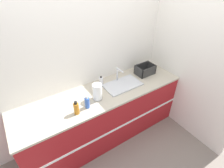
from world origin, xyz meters
TOP-DOWN VIEW (x-y plane):
  - ground_plane at (0.00, 0.00)m, footprint 12.00×12.00m
  - wall_back at (0.00, 0.70)m, footprint 4.90×0.06m
  - wall_right at (1.28, 0.33)m, footprint 0.06×2.67m
  - counter_cabinet at (0.00, 0.33)m, footprint 2.53×0.69m
  - sink at (0.35, 0.33)m, footprint 0.56×0.33m
  - paper_towel_roll at (-0.12, 0.26)m, footprint 0.13×0.13m
  - dish_rack at (0.86, 0.40)m, footprint 0.30×0.21m
  - bottle_blue at (-0.32, 0.18)m, footprint 0.06×0.06m
  - bottle_amber at (-0.48, 0.15)m, footprint 0.07×0.07m
  - soap_dispenser at (0.09, 0.53)m, footprint 0.06×0.06m

SIDE VIEW (x-z plane):
  - ground_plane at x=0.00m, z-range 0.00..0.00m
  - counter_cabinet at x=0.00m, z-range 0.00..0.89m
  - sink at x=0.35m, z-range 0.79..1.03m
  - dish_rack at x=0.86m, z-range 0.88..1.03m
  - soap_dispenser at x=0.09m, z-range 0.89..1.02m
  - bottle_blue at x=-0.32m, z-range 0.88..1.07m
  - bottle_amber at x=-0.48m, z-range 0.88..1.07m
  - paper_towel_roll at x=-0.12m, z-range 0.90..1.13m
  - wall_back at x=0.00m, z-range 0.00..2.60m
  - wall_right at x=1.28m, z-range 0.00..2.60m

